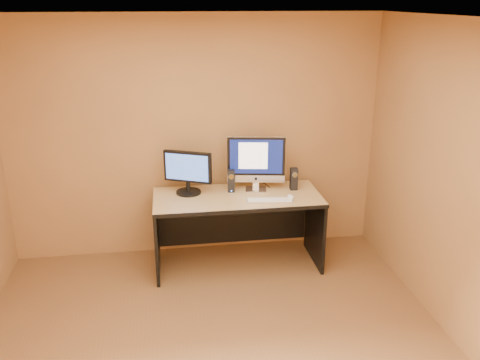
{
  "coord_description": "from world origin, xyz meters",
  "views": [
    {
      "loc": [
        -0.31,
        -3.31,
        2.73
      ],
      "look_at": [
        0.4,
        1.42,
        1.01
      ],
      "focal_mm": 38.0,
      "sensor_mm": 36.0,
      "label": 1
    }
  ],
  "objects": [
    {
      "name": "imac",
      "position": [
        0.61,
        1.67,
        1.1
      ],
      "size": [
        0.64,
        0.33,
        0.59
      ],
      "primitive_type": null,
      "rotation": [
        0.0,
        0.0,
        -0.17
      ],
      "color": "#B0AFB4",
      "rests_on": "desk"
    },
    {
      "name": "mouse",
      "position": [
        0.92,
        1.38,
        0.82
      ],
      "size": [
        0.07,
        0.11,
        0.04
      ],
      "primitive_type": "ellipsoid",
      "rotation": [
        0.0,
        0.0,
        0.04
      ],
      "color": "silver",
      "rests_on": "desk"
    },
    {
      "name": "keyboard",
      "position": [
        0.69,
        1.33,
        0.81
      ],
      "size": [
        0.48,
        0.18,
        0.02
      ],
      "primitive_type": "cube",
      "rotation": [
        0.0,
        0.0,
        -0.12
      ],
      "color": "silver",
      "rests_on": "desk"
    },
    {
      "name": "ceiling",
      "position": [
        0.0,
        0.0,
        2.6
      ],
      "size": [
        4.0,
        4.0,
        0.0
      ],
      "primitive_type": "plane",
      "color": "white",
      "rests_on": "walls"
    },
    {
      "name": "cable_a",
      "position": [
        0.74,
        1.82,
        0.8
      ],
      "size": [
        0.07,
        0.23,
        0.01
      ],
      "primitive_type": "cylinder",
      "rotation": [
        1.57,
        0.0,
        0.25
      ],
      "color": "black",
      "rests_on": "desk"
    },
    {
      "name": "second_monitor",
      "position": [
        -0.11,
        1.68,
        1.03
      ],
      "size": [
        0.58,
        0.45,
        0.45
      ],
      "primitive_type": null,
      "rotation": [
        0.0,
        0.0,
        -0.42
      ],
      "color": "black",
      "rests_on": "desk"
    },
    {
      "name": "cable_b",
      "position": [
        0.65,
        1.82,
        0.8
      ],
      "size": [
        0.1,
        0.18,
        0.01
      ],
      "primitive_type": "cylinder",
      "rotation": [
        1.57,
        0.0,
        -0.48
      ],
      "color": "black",
      "rests_on": "desk"
    },
    {
      "name": "speaker_right",
      "position": [
        1.01,
        1.62,
        0.92
      ],
      "size": [
        0.07,
        0.08,
        0.24
      ],
      "primitive_type": null,
      "rotation": [
        0.0,
        0.0,
        -0.01
      ],
      "color": "black",
      "rests_on": "desk"
    },
    {
      "name": "speaker_left",
      "position": [
        0.34,
        1.66,
        0.92
      ],
      "size": [
        0.08,
        0.09,
        0.24
      ],
      "primitive_type": null,
      "rotation": [
        0.0,
        0.0,
        -0.12
      ],
      "color": "black",
      "rests_on": "desk"
    },
    {
      "name": "walls",
      "position": [
        0.0,
        0.0,
        1.3
      ],
      "size": [
        4.0,
        4.0,
        2.6
      ],
      "primitive_type": null,
      "color": "olive",
      "rests_on": "ground"
    },
    {
      "name": "desk",
      "position": [
        0.39,
        1.52,
        0.4
      ],
      "size": [
        1.73,
        0.76,
        0.8
      ],
      "primitive_type": null,
      "rotation": [
        0.0,
        0.0,
        -0.0
      ],
      "color": "tan",
      "rests_on": "ground"
    }
  ]
}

